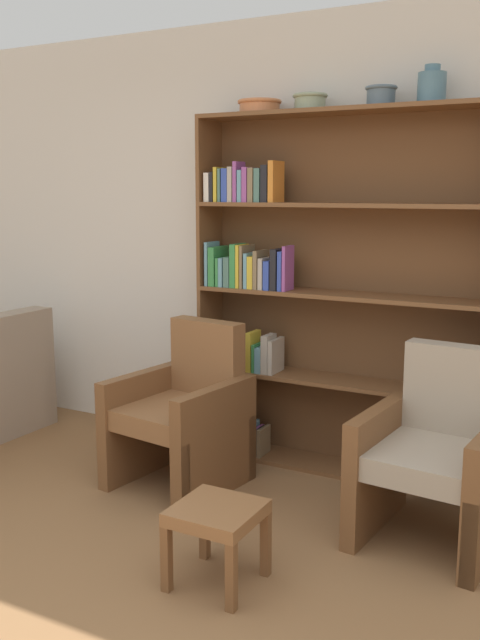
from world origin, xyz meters
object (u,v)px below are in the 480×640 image
object	(u,v)px
bookshelf	(314,298)
bowl_stoneware	(381,95)
vase_tall	(432,87)
armchair_leather	(184,414)
bowl_sage	(260,106)
armchair_cushioned	(435,458)
footstool	(217,520)
bowl_terracotta	(310,101)

from	to	relation	value
bookshelf	bowl_stoneware	world-z (taller)	bowl_stoneware
vase_tall	armchair_leather	size ratio (longest dim) A/B	0.21
bowl_stoneware	bookshelf	bearing A→B (deg)	177.01
bowl_sage	armchair_cushioned	world-z (taller)	bowl_sage
bowl_sage	vase_tall	bearing A→B (deg)	0.00
bookshelf	armchair_cushioned	world-z (taller)	bookshelf
bookshelf	armchair_cushioned	size ratio (longest dim) A/B	2.30
armchair_leather	footstool	size ratio (longest dim) A/B	2.62
armchair_cushioned	vase_tall	bearing A→B (deg)	-62.22
vase_tall	bowl_stoneware	bearing A→B (deg)	-180.00
vase_tall	bowl_terracotta	bearing A→B (deg)	180.00
armchair_cushioned	footstool	bearing A→B (deg)	55.44
bowl_stoneware	footstool	distance (m)	2.44
vase_tall	bowl_sage	bearing A→B (deg)	180.00
vase_tall	footstool	bearing A→B (deg)	-108.12
armchair_cushioned	bowl_terracotta	bearing A→B (deg)	-26.98
bowl_terracotta	footstool	size ratio (longest dim) A/B	0.57
bowl_stoneware	vase_tall	world-z (taller)	vase_tall
bowl_sage	bowl_terracotta	distance (m)	0.33
armchair_cushioned	footstool	size ratio (longest dim) A/B	2.62
bookshelf	bowl_terracotta	xyz separation A→B (m)	(-0.04, -0.02, 1.16)
bowl_sage	armchair_cushioned	xyz separation A→B (m)	(1.28, -0.60, -1.79)
bowl_terracotta	bowl_sage	bearing A→B (deg)	180.00
bowl_terracotta	bowl_stoneware	bearing A→B (deg)	-0.00
bowl_terracotta	footstool	xyz separation A→B (m)	(0.22, -1.48, -1.92)
bowl_terracotta	armchair_cushioned	size ratio (longest dim) A/B	0.22
footstool	bookshelf	bearing A→B (deg)	96.68
bowl_terracotta	footstool	distance (m)	2.43
bowl_terracotta	bowl_stoneware	distance (m)	0.42
bowl_terracotta	armchair_leather	distance (m)	1.97
footstool	bowl_terracotta	bearing A→B (deg)	98.37
bowl_sage	bowl_terracotta	bearing A→B (deg)	0.00
bowl_sage	footstool	bearing A→B (deg)	-69.72
bowl_stoneware	armchair_leather	distance (m)	2.12
bowl_sage	footstool	xyz separation A→B (m)	(0.55, -1.48, -1.91)
bookshelf	vase_tall	bearing A→B (deg)	-1.73
bookshelf	armchair_cushioned	distance (m)	1.27
bowl_sage	vase_tall	world-z (taller)	vase_tall
bowl_terracotta	armchair_leather	bearing A→B (deg)	-130.85
armchair_leather	armchair_cushioned	xyz separation A→B (m)	(1.46, 0.00, 0.00)
bookshelf	armchair_cushioned	xyz separation A→B (m)	(0.91, -0.62, -0.65)
bowl_sage	armchair_leather	xyz separation A→B (m)	(-0.19, -0.60, -1.79)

